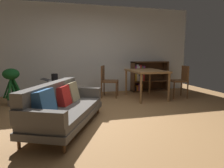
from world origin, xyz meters
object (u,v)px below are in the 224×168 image
Objects in this scene: dining_chair_near at (181,79)px; bookshelf at (146,76)px; open_laptop at (51,80)px; dining_chair_far at (107,79)px; desk_speaker at (55,79)px; media_console at (56,93)px; potted_floor_plant at (12,82)px; dining_table at (146,73)px; fabric_couch at (62,106)px.

dining_chair_near is 0.73× the size of bookshelf.
dining_chair_far reaches higher than open_laptop.
open_laptop is at bearing -165.01° from bookshelf.
desk_speaker is 3.20m from bookshelf.
open_laptop is at bearing 101.93° from desk_speaker.
media_console is 1.39× the size of dining_chair_far.
dining_table is (3.41, -0.04, 0.13)m from potted_floor_plant.
bookshelf is at bearing 23.29° from dining_chair_far.
dining_chair_far is at bearing -156.71° from bookshelf.
dining_table is at bearing 0.45° from media_console.
fabric_couch is 1.71m from media_console.
bookshelf is (-0.50, 1.22, -0.03)m from dining_chair_near.
dining_chair_near reaches higher than potted_floor_plant.
open_laptop is (-0.23, 1.97, 0.19)m from fabric_couch.
dining_chair_near reaches higher than desk_speaker.
media_console is at bearing -179.55° from dining_table.
dining_chair_near is (3.52, -0.41, -0.03)m from open_laptop.
media_console is (-0.13, 1.70, -0.11)m from fabric_couch.
desk_speaker is 2.44m from dining_table.
fabric_couch is 8.58× the size of desk_speaker.
fabric_couch is 2.89m from dining_table.
desk_speaker is at bearing -16.00° from potted_floor_plant.
media_console is at bearing 177.58° from dining_chair_near.
desk_speaker is at bearing -174.23° from dining_table.
desk_speaker is at bearing -178.62° from dining_chair_near.
dining_table is 1.18m from bookshelf.
bookshelf reaches higher than desk_speaker.
media_console is 1.39× the size of dining_chair_near.
bookshelf is at bearing 20.22° from media_console.
bookshelf is at bearing 14.99° from open_laptop.
dining_chair_far is at bearing 8.84° from potted_floor_plant.
media_console is 2.68× the size of open_laptop.
fabric_couch is at bearing -85.75° from media_console.
dining_chair_near reaches higher than dining_table.
dining_chair_far is (-1.01, 0.41, -0.19)m from dining_table.
desk_speaker is (-0.13, 1.48, 0.29)m from fabric_couch.
open_laptop is (-0.11, 0.26, 0.30)m from media_console.
dining_table is at bearing -5.53° from open_laptop.
fabric_couch is 2.27× the size of dining_chair_near.
dining_chair_near is (4.40, -0.20, -0.06)m from potted_floor_plant.
open_laptop is 0.38× the size of dining_table.
dining_table is (2.43, 0.02, 0.45)m from media_console.
potted_floor_plant reaches higher than open_laptop.
dining_chair_near is (3.41, -0.14, 0.26)m from media_console.
bookshelf is (3.90, 1.02, -0.09)m from potted_floor_plant.
fabric_couch is at bearing -57.68° from potted_floor_plant.
media_console is 1.01× the size of bookshelf.
open_laptop is 1.54m from dining_chair_far.
fabric_couch is at bearing -154.60° from dining_chair_near.
dining_chair_near reaches higher than fabric_couch.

